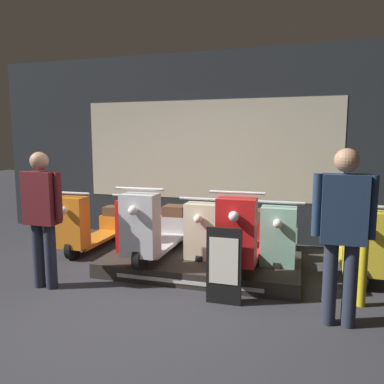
{
  "coord_description": "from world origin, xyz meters",
  "views": [
    {
      "loc": [
        1.58,
        -3.11,
        1.72
      ],
      "look_at": [
        0.14,
        1.81,
        1.01
      ],
      "focal_mm": 35.0,
      "sensor_mm": 36.0,
      "label": 1
    }
  ],
  "objects_px": {
    "scooter_backrow_2": "(212,234)",
    "price_sign_board": "(224,266)",
    "scooter_display_right": "(244,234)",
    "person_right_browsing": "(343,225)",
    "scooter_backrow_0": "(93,225)",
    "scooter_backrow_4": "(356,244)",
    "scooter_display_left": "(158,228)",
    "street_bollard": "(363,257)",
    "scooter_backrow_3": "(280,239)",
    "person_left_browsing": "(42,211)",
    "scooter_backrow_1": "(150,229)"
  },
  "relations": [
    {
      "from": "street_bollard",
      "to": "person_right_browsing",
      "type": "bearing_deg",
      "value": -118.03
    },
    {
      "from": "scooter_display_right",
      "to": "scooter_backrow_2",
      "type": "distance_m",
      "value": 0.85
    },
    {
      "from": "scooter_backrow_2",
      "to": "price_sign_board",
      "type": "relative_size",
      "value": 2.06
    },
    {
      "from": "scooter_backrow_2",
      "to": "scooter_backrow_4",
      "type": "bearing_deg",
      "value": 0.0
    },
    {
      "from": "scooter_backrow_2",
      "to": "scooter_display_right",
      "type": "bearing_deg",
      "value": -48.11
    },
    {
      "from": "scooter_display_left",
      "to": "person_right_browsing",
      "type": "relative_size",
      "value": 1.03
    },
    {
      "from": "scooter_backrow_1",
      "to": "scooter_display_left",
      "type": "bearing_deg",
      "value": -58.49
    },
    {
      "from": "scooter_backrow_4",
      "to": "street_bollard",
      "type": "relative_size",
      "value": 1.61
    },
    {
      "from": "scooter_display_left",
      "to": "street_bollard",
      "type": "distance_m",
      "value": 2.49
    },
    {
      "from": "scooter_display_right",
      "to": "street_bollard",
      "type": "bearing_deg",
      "value": -19.51
    },
    {
      "from": "scooter_backrow_3",
      "to": "scooter_backrow_4",
      "type": "relative_size",
      "value": 1.0
    },
    {
      "from": "scooter_backrow_2",
      "to": "person_left_browsing",
      "type": "xyz_separation_m",
      "value": [
        -1.63,
        -1.58,
        0.54
      ]
    },
    {
      "from": "scooter_backrow_0",
      "to": "scooter_backrow_4",
      "type": "height_order",
      "value": "same"
    },
    {
      "from": "scooter_backrow_0",
      "to": "scooter_backrow_4",
      "type": "distance_m",
      "value": 3.88
    },
    {
      "from": "scooter_backrow_2",
      "to": "scooter_backrow_4",
      "type": "xyz_separation_m",
      "value": [
        1.94,
        0.0,
        0.0
      ]
    },
    {
      "from": "scooter_backrow_1",
      "to": "scooter_backrow_2",
      "type": "distance_m",
      "value": 0.97
    },
    {
      "from": "scooter_display_left",
      "to": "scooter_backrow_3",
      "type": "xyz_separation_m",
      "value": [
        1.56,
        0.62,
        -0.19
      ]
    },
    {
      "from": "scooter_backrow_2",
      "to": "scooter_backrow_3",
      "type": "height_order",
      "value": "same"
    },
    {
      "from": "scooter_display_left",
      "to": "scooter_backrow_0",
      "type": "relative_size",
      "value": 1.0
    },
    {
      "from": "scooter_display_left",
      "to": "scooter_display_right",
      "type": "bearing_deg",
      "value": 0.0
    },
    {
      "from": "scooter_display_right",
      "to": "scooter_backrow_4",
      "type": "xyz_separation_m",
      "value": [
        1.38,
        0.62,
        -0.19
      ]
    },
    {
      "from": "scooter_backrow_0",
      "to": "street_bollard",
      "type": "relative_size",
      "value": 1.61
    },
    {
      "from": "price_sign_board",
      "to": "scooter_backrow_2",
      "type": "bearing_deg",
      "value": 108.17
    },
    {
      "from": "scooter_backrow_4",
      "to": "person_left_browsing",
      "type": "relative_size",
      "value": 1.07
    },
    {
      "from": "scooter_backrow_3",
      "to": "street_bollard",
      "type": "bearing_deg",
      "value": -50.56
    },
    {
      "from": "street_bollard",
      "to": "price_sign_board",
      "type": "bearing_deg",
      "value": -165.52
    },
    {
      "from": "scooter_backrow_0",
      "to": "scooter_backrow_1",
      "type": "relative_size",
      "value": 1.0
    },
    {
      "from": "scooter_backrow_4",
      "to": "person_left_browsing",
      "type": "xyz_separation_m",
      "value": [
        -3.57,
        -1.58,
        0.54
      ]
    },
    {
      "from": "scooter_backrow_3",
      "to": "street_bollard",
      "type": "distance_m",
      "value": 1.41
    },
    {
      "from": "scooter_display_right",
      "to": "person_right_browsing",
      "type": "distance_m",
      "value": 1.47
    },
    {
      "from": "scooter_backrow_2",
      "to": "street_bollard",
      "type": "relative_size",
      "value": 1.61
    },
    {
      "from": "scooter_backrow_0",
      "to": "price_sign_board",
      "type": "height_order",
      "value": "scooter_backrow_0"
    },
    {
      "from": "price_sign_board",
      "to": "scooter_display_right",
      "type": "bearing_deg",
      "value": 84.17
    },
    {
      "from": "scooter_display_right",
      "to": "scooter_backrow_0",
      "type": "bearing_deg",
      "value": 166.04
    },
    {
      "from": "scooter_backrow_2",
      "to": "scooter_backrow_3",
      "type": "relative_size",
      "value": 1.0
    },
    {
      "from": "scooter_display_left",
      "to": "street_bollard",
      "type": "xyz_separation_m",
      "value": [
        2.45,
        -0.46,
        -0.04
      ]
    },
    {
      "from": "scooter_backrow_3",
      "to": "scooter_display_left",
      "type": "bearing_deg",
      "value": -158.29
    },
    {
      "from": "person_right_browsing",
      "to": "street_bollard",
      "type": "xyz_separation_m",
      "value": [
        0.27,
        0.5,
        -0.43
      ]
    },
    {
      "from": "scooter_display_left",
      "to": "person_left_browsing",
      "type": "height_order",
      "value": "person_left_browsing"
    },
    {
      "from": "scooter_backrow_3",
      "to": "scooter_backrow_4",
      "type": "xyz_separation_m",
      "value": [
        0.97,
        0.0,
        0.0
      ]
    },
    {
      "from": "scooter_backrow_2",
      "to": "person_left_browsing",
      "type": "height_order",
      "value": "person_left_browsing"
    },
    {
      "from": "scooter_display_right",
      "to": "scooter_backrow_3",
      "type": "xyz_separation_m",
      "value": [
        0.41,
        0.62,
        -0.19
      ]
    },
    {
      "from": "scooter_display_right",
      "to": "street_bollard",
      "type": "height_order",
      "value": "scooter_display_right"
    },
    {
      "from": "scooter_display_left",
      "to": "scooter_backrow_1",
      "type": "xyz_separation_m",
      "value": [
        -0.38,
        0.62,
        -0.19
      ]
    },
    {
      "from": "scooter_backrow_3",
      "to": "person_right_browsing",
      "type": "height_order",
      "value": "person_right_browsing"
    },
    {
      "from": "price_sign_board",
      "to": "street_bollard",
      "type": "height_order",
      "value": "street_bollard"
    },
    {
      "from": "person_right_browsing",
      "to": "scooter_backrow_1",
      "type": "bearing_deg",
      "value": 148.34
    },
    {
      "from": "person_right_browsing",
      "to": "price_sign_board",
      "type": "height_order",
      "value": "person_right_browsing"
    },
    {
      "from": "scooter_backrow_3",
      "to": "person_left_browsing",
      "type": "xyz_separation_m",
      "value": [
        -2.6,
        -1.58,
        0.54
      ]
    },
    {
      "from": "scooter_backrow_0",
      "to": "scooter_backrow_3",
      "type": "bearing_deg",
      "value": 0.0
    }
  ]
}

